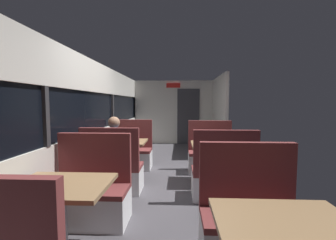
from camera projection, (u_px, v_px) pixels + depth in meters
The scene contains 16 objects.
ground_plane at pixel (168, 184), 4.20m from camera, with size 3.30×9.20×0.02m, color #423F44.
carriage_window_panel_left at pixel (89, 124), 4.19m from camera, with size 0.09×8.48×2.30m.
carriage_end_bulkhead at pixel (175, 113), 8.29m from camera, with size 2.90×0.11×2.30m.
carriage_aisle_panel_right at pixel (219, 114), 7.03m from camera, with size 0.08×2.40×2.30m, color beige.
dining_table_near_window at pixel (61, 194), 2.12m from camera, with size 0.90×0.70×0.74m.
bench_near_window_facing_entry at pixel (91, 196), 2.84m from camera, with size 0.95×0.50×1.10m.
dining_table_mid_window at pixel (123, 146), 4.47m from camera, with size 0.90×0.70×0.74m.
bench_mid_window_facing_end at pixel (113, 172), 3.79m from camera, with size 0.95×0.50×1.10m.
bench_mid_window_facing_entry at pixel (131, 154), 5.19m from camera, with size 0.95×0.50×1.10m.
dining_table_front_aisle at pixel (287, 238), 1.43m from camera, with size 0.90×0.70×0.74m.
bench_front_aisle_facing_entry at pixel (251, 225), 2.15m from camera, with size 0.95×0.50×1.10m.
dining_table_rear_aisle at pixel (216, 149), 4.18m from camera, with size 0.90×0.70×0.74m.
bench_rear_aisle_facing_end at pixel (223, 178), 3.51m from camera, with size 0.95×0.50×1.10m.
bench_rear_aisle_facing_entry at pixel (210, 157), 4.90m from camera, with size 0.95×0.50×1.10m.
seated_passenger at pixel (114, 159), 3.85m from camera, with size 0.47×0.55×1.26m.
coffee_cup_primary at pixel (218, 142), 4.10m from camera, with size 0.07×0.07×0.09m.
Camera 1 is at (0.21, -4.10, 1.49)m, focal length 24.20 mm.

